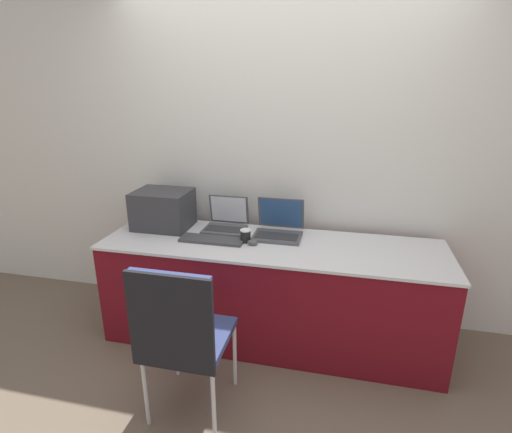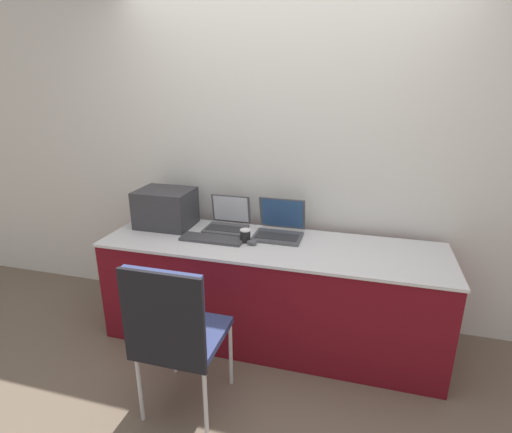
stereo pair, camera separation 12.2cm
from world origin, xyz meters
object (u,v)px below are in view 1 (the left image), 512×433
Objects in this scene: external_keyboard at (212,240)px; mouse at (253,243)px; laptop_right at (278,228)px; coffee_cup at (245,236)px; laptop_left at (226,222)px; printer at (163,208)px; chair at (180,330)px.

mouse is at bearing -1.60° from external_keyboard.
external_keyboard is (-0.44, -0.22, -0.05)m from laptop_right.
mouse is at bearing -37.02° from coffee_cup.
laptop_right reaches higher than laptop_left.
laptop_left reaches higher than external_keyboard.
laptop_right is at bearing 2.04° from printer.
laptop_left is 1.12m from chair.
printer is 1.21m from chair.
coffee_cup is at bearing 142.98° from mouse.
printer is 4.49× the size of coffee_cup.
mouse is at bearing -44.80° from laptop_left.
printer is 0.80m from mouse.
printer is at bearing 165.24° from mouse.
chair is at bearing -98.77° from coffee_cup.
laptop_left is 0.27m from external_keyboard.
mouse reaches higher than external_keyboard.
laptop_left is at bearing 8.73° from printer.
coffee_cup is 0.91m from chair.
laptop_left is 0.68× the size of external_keyboard.
laptop_left is 0.32× the size of chair.
laptop_right reaches higher than chair.
coffee_cup is (0.70, -0.15, -0.11)m from printer.
chair reaches higher than coffee_cup.
laptop_right is 0.76× the size of external_keyboard.
coffee_cup is 0.09× the size of chair.
coffee_cup is at bearing -46.75° from laptop_left.
chair reaches higher than external_keyboard.
printer reaches higher than external_keyboard.
printer reaches higher than mouse.
external_keyboard is at bearing -95.29° from laptop_left.
mouse is (-0.14, -0.23, -0.04)m from laptop_right.
chair is (-0.13, -0.87, -0.21)m from coffee_cup.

